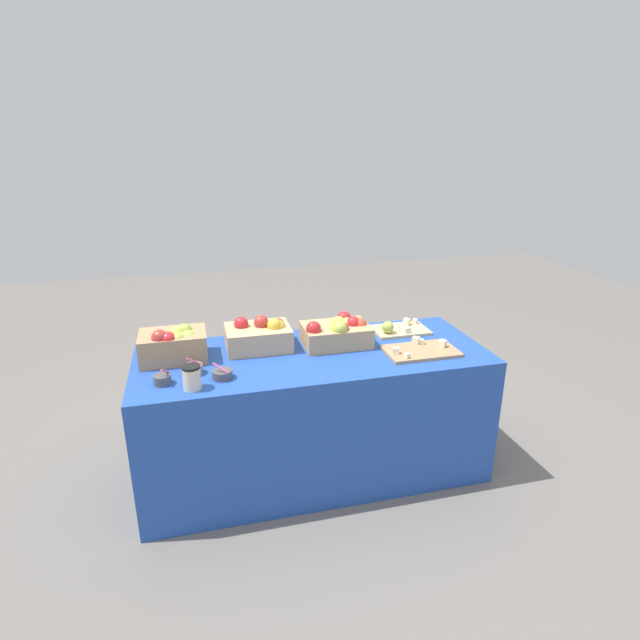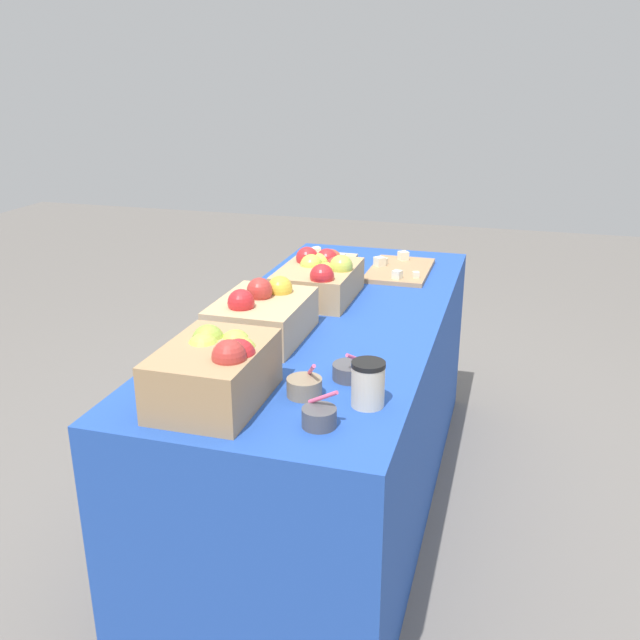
{
  "view_description": "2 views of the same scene",
  "coord_description": "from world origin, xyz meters",
  "views": [
    {
      "loc": [
        -0.59,
        -2.48,
        1.83
      ],
      "look_at": [
        0.05,
        0.02,
        0.92
      ],
      "focal_mm": 28.52,
      "sensor_mm": 36.0,
      "label": 1
    },
    {
      "loc": [
        -2.19,
        -0.6,
        1.54
      ],
      "look_at": [
        -0.19,
        -0.02,
        0.78
      ],
      "focal_mm": 39.19,
      "sensor_mm": 36.0,
      "label": 2
    }
  ],
  "objects": [
    {
      "name": "sample_bowl_far",
      "position": [
        -0.5,
        -0.2,
        0.76
      ],
      "size": [
        0.1,
        0.1,
        0.09
      ],
      "color": "#4C4C51",
      "rests_on": "table"
    },
    {
      "name": "sample_bowl_mid",
      "position": [
        -0.78,
        -0.19,
        0.76
      ],
      "size": [
        0.08,
        0.09,
        0.1
      ],
      "color": "#4C4C51",
      "rests_on": "table"
    },
    {
      "name": "apple_crate_middle",
      "position": [
        -0.27,
        0.14,
        0.82
      ],
      "size": [
        0.35,
        0.26,
        0.19
      ],
      "color": "tan",
      "rests_on": "table"
    },
    {
      "name": "apple_crate_right",
      "position": [
        0.16,
        0.08,
        0.82
      ],
      "size": [
        0.37,
        0.26,
        0.17
      ],
      "color": "tan",
      "rests_on": "table"
    },
    {
      "name": "sample_bowl_near",
      "position": [
        -0.64,
        -0.11,
        0.77
      ],
      "size": [
        0.09,
        0.09,
        0.1
      ],
      "color": "gray",
      "rests_on": "table"
    },
    {
      "name": "cutting_board_back",
      "position": [
        0.57,
        0.18,
        0.76
      ],
      "size": [
        0.33,
        0.22,
        0.09
      ],
      "color": "#D1B284",
      "rests_on": "table"
    },
    {
      "name": "coffee_cup",
      "position": [
        -0.64,
        -0.28,
        0.8
      ],
      "size": [
        0.09,
        0.09,
        0.12
      ],
      "color": "beige",
      "rests_on": "table"
    },
    {
      "name": "cutting_board_front",
      "position": [
        0.57,
        -0.14,
        0.75
      ],
      "size": [
        0.39,
        0.24,
        0.06
      ],
      "color": "tan",
      "rests_on": "table"
    },
    {
      "name": "apple_crate_left",
      "position": [
        -0.73,
        0.09,
        0.83
      ],
      "size": [
        0.34,
        0.24,
        0.2
      ],
      "color": "tan",
      "rests_on": "table"
    },
    {
      "name": "table",
      "position": [
        0.0,
        0.0,
        0.37
      ],
      "size": [
        1.9,
        0.76,
        0.74
      ],
      "primitive_type": "cube",
      "color": "#234CAD",
      "rests_on": "ground_plane"
    },
    {
      "name": "ground_plane",
      "position": [
        0.0,
        0.0,
        0.0
      ],
      "size": [
        10.0,
        10.0,
        0.0
      ],
      "primitive_type": "plane",
      "color": "slate"
    }
  ]
}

